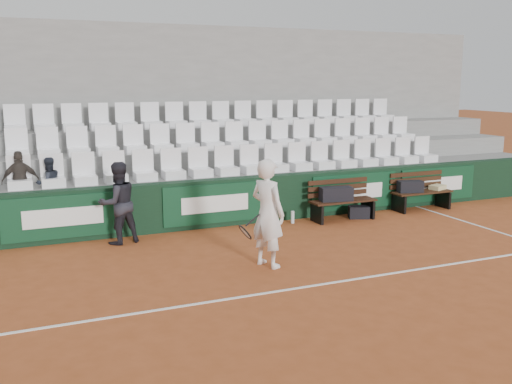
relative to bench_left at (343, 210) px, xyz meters
name	(u,v)px	position (x,y,z in m)	size (l,w,h in m)	color
ground	(311,286)	(-2.63, -3.40, -0.23)	(80.00, 80.00, 0.00)	#A34D25
court_baseline	(311,286)	(-2.63, -3.40, -0.22)	(18.00, 0.06, 0.01)	white
back_barrier	(224,202)	(-2.56, 0.60, 0.28)	(18.00, 0.34, 1.00)	black
grandstand_tier_front	(212,197)	(-2.63, 1.23, 0.28)	(18.00, 0.95, 1.00)	gray
grandstand_tier_mid	(199,180)	(-2.63, 2.18, 0.50)	(18.00, 0.95, 1.45)	gray
grandstand_tier_back	(187,165)	(-2.63, 3.13, 0.72)	(18.00, 0.95, 1.90)	gray
grandstand_rear_wall	(179,114)	(-2.63, 3.75, 1.98)	(18.00, 0.30, 4.40)	gray
seat_row_front	(214,161)	(-2.63, 1.05, 1.09)	(11.90, 0.44, 0.63)	white
seat_row_mid	(200,137)	(-2.63, 2.00, 1.54)	(11.90, 0.44, 0.63)	white
seat_row_back	(188,115)	(-2.63, 2.95, 1.99)	(11.90, 0.44, 0.63)	white
bench_left	(343,210)	(0.00, 0.00, 0.00)	(1.50, 0.56, 0.45)	#351C10
bench_right	(421,200)	(2.26, 0.15, 0.00)	(1.50, 0.56, 0.45)	#361E10
sports_bag_left	(336,194)	(-0.19, -0.01, 0.38)	(0.70, 0.30, 0.30)	black
sports_bag_right	(410,187)	(1.92, 0.15, 0.36)	(0.58, 0.27, 0.27)	black
towel	(438,187)	(2.75, 0.18, 0.28)	(0.37, 0.27, 0.10)	#D4C789
sports_bag_ground	(359,212)	(0.42, 0.00, -0.09)	(0.45, 0.27, 0.27)	black
water_bottle_near	(293,217)	(-1.16, 0.16, -0.09)	(0.08, 0.08, 0.27)	silver
water_bottle_far	(363,214)	(0.49, -0.07, -0.11)	(0.06, 0.06, 0.22)	#ADBBC4
tennis_player	(268,213)	(-2.83, -2.26, 0.68)	(0.83, 0.78, 1.80)	white
ball_kid	(118,203)	(-4.87, 0.06, 0.55)	(0.76, 0.59, 1.56)	#212129
spectator_b	(19,158)	(-6.52, 1.10, 1.36)	(0.69, 0.29, 1.17)	#352F2A
spectator_c	(47,160)	(-6.01, 1.10, 1.29)	(0.50, 0.39, 1.02)	#1E232E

